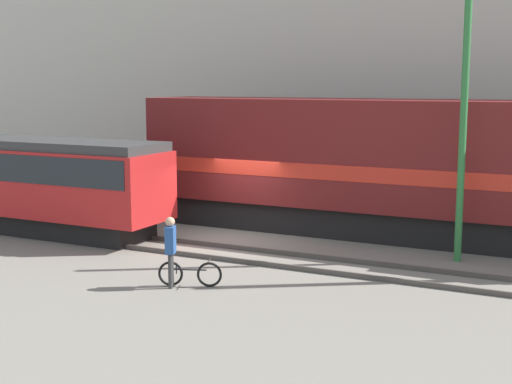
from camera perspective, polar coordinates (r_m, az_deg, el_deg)
The scene contains 9 objects.
ground_plane at distance 23.56m, azimuth -2.05°, elevation -3.76°, with size 120.00×120.00×0.00m, color slate.
track_near at distance 21.87m, azimuth -4.55°, elevation -4.59°, with size 60.00×1.51×0.14m.
track_far at distance 25.85m, azimuth 0.77°, elevation -2.47°, with size 60.00×1.51×0.14m.
building_backdrop at distance 32.89m, azimuth 7.10°, elevation 11.55°, with size 49.84×6.00×13.47m.
freight_locomotive at distance 23.84m, azimuth 11.03°, elevation 2.09°, with size 17.31×3.04×5.16m.
streetcar at distance 25.77m, azimuth -17.90°, elevation 1.05°, with size 10.67×2.54×3.21m.
bicycle at distance 18.18m, azimuth -5.31°, elevation -6.54°, with size 1.54×0.72×0.70m.
person at distance 17.94m, azimuth -6.85°, elevation -4.19°, with size 0.34×0.42×1.81m.
utility_pole_center at distance 20.85m, azimuth 16.34°, elevation 7.36°, with size 0.20×0.20×9.45m.
Camera 1 is at (11.04, -20.17, 5.13)m, focal length 50.00 mm.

